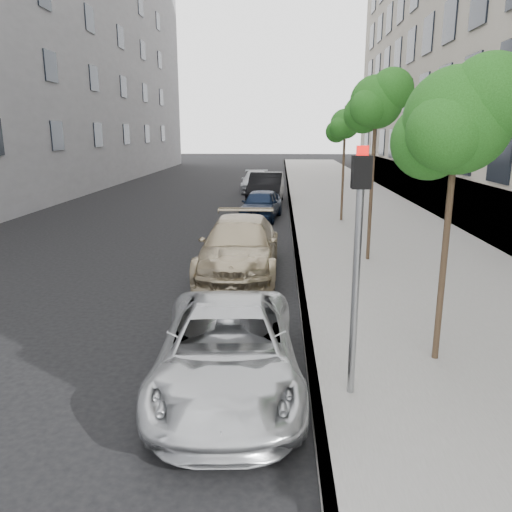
# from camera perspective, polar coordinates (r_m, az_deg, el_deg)

# --- Properties ---
(ground) EXTENTS (160.00, 160.00, 0.00)m
(ground) POSITION_cam_1_polar(r_m,az_deg,el_deg) (7.20, -2.88, -17.16)
(ground) COLOR black
(ground) RESTS_ON ground
(sidewalk) EXTENTS (6.40, 72.00, 0.14)m
(sidewalk) POSITION_cam_1_polar(r_m,az_deg,el_deg) (30.56, 9.67, 7.01)
(sidewalk) COLOR gray
(sidewalk) RESTS_ON ground
(curb) EXTENTS (0.15, 72.00, 0.14)m
(curb) POSITION_cam_1_polar(r_m,az_deg,el_deg) (30.35, 3.76, 7.13)
(curb) COLOR #9E9B93
(curb) RESTS_ON ground
(tree_near) EXTENTS (1.86, 1.66, 4.66)m
(tree_near) POSITION_cam_1_polar(r_m,az_deg,el_deg) (8.05, 22.19, 14.16)
(tree_near) COLOR #38281C
(tree_near) RESTS_ON sidewalk
(tree_mid) EXTENTS (1.75, 1.55, 5.22)m
(tree_mid) POSITION_cam_1_polar(r_m,az_deg,el_deg) (14.38, 13.69, 16.72)
(tree_mid) COLOR #38281C
(tree_mid) RESTS_ON sidewalk
(tree_far) EXTENTS (1.57, 1.37, 4.64)m
(tree_far) POSITION_cam_1_polar(r_m,az_deg,el_deg) (20.79, 10.23, 14.62)
(tree_far) COLOR #38281C
(tree_far) RESTS_ON sidewalk
(signal_pole) EXTENTS (0.25, 0.19, 3.42)m
(signal_pole) POSITION_cam_1_polar(r_m,az_deg,el_deg) (6.70, 11.54, 1.11)
(signal_pole) COLOR #939699
(signal_pole) RESTS_ON sidewalk
(minivan) EXTENTS (2.31, 4.53, 1.22)m
(minivan) POSITION_cam_1_polar(r_m,az_deg,el_deg) (7.48, -3.24, -10.58)
(minivan) COLOR silver
(minivan) RESTS_ON ground
(suv) EXTENTS (2.07, 5.04, 1.46)m
(suv) POSITION_cam_1_polar(r_m,az_deg,el_deg) (13.40, -1.89, 1.14)
(suv) COLOR tan
(suv) RESTS_ON ground
(sedan_blue) EXTENTS (1.99, 3.93, 1.28)m
(sedan_blue) POSITION_cam_1_polar(r_m,az_deg,el_deg) (21.71, 0.57, 5.90)
(sedan_blue) COLOR black
(sedan_blue) RESTS_ON ground
(sedan_black) EXTENTS (1.90, 4.95, 1.61)m
(sedan_black) POSITION_cam_1_polar(r_m,az_deg,el_deg) (26.56, 1.14, 7.76)
(sedan_black) COLOR black
(sedan_black) RESTS_ON ground
(sedan_rear) EXTENTS (1.88, 4.43, 1.27)m
(sedan_rear) POSITION_cam_1_polar(r_m,az_deg,el_deg) (31.81, -0.00, 8.51)
(sedan_rear) COLOR #AAADB2
(sedan_rear) RESTS_ON ground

